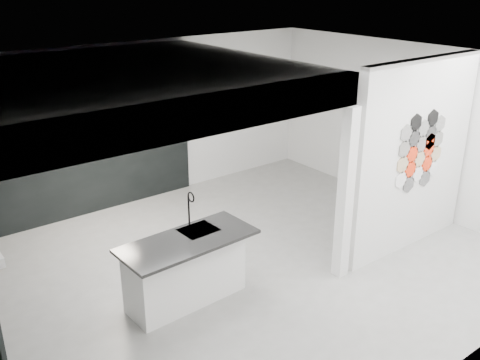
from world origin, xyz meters
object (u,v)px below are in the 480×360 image
Objects in this scene: kettle at (124,129)px; kitchen_island at (186,268)px; stockpot at (5,150)px; glass_vase at (153,124)px; partition_panel at (414,157)px; utensil_cup at (42,146)px; glass_bowl at (153,125)px; bottle_dark at (45,143)px.

kitchen_island is at bearing -80.35° from kettle.
stockpot is 1.92m from kettle.
kettle is 0.54m from glass_vase.
kitchen_island is at bearing -69.97° from stockpot.
kettle is at bearing 0.00° from stockpot.
partition_panel reaches higher than stockpot.
kitchen_island is 3.31m from utensil_cup.
kettle is at bearing 180.00° from glass_vase.
glass_bowl is 1.92m from utensil_cup.
kettle is 1.02× the size of bottle_dark.
kettle reaches higher than glass_bowl.
stockpot reaches higher than kettle.
partition_panel reaches higher than kettle.
stockpot reaches higher than glass_vase.
kitchen_island is at bearing -79.08° from utensil_cup.
partition_panel is at bearing -40.45° from stockpot.
kitchen_island is at bearing -112.94° from glass_bowl.
partition_panel is 29.42× the size of utensil_cup.
glass_vase is at bearing 64.91° from kitchen_island.
kitchen_island is 3.31m from bottle_dark.
utensil_cup reaches higher than kitchen_island.
utensil_cup is at bearing 180.00° from glass_bowl.
stockpot is at bearing 180.00° from utensil_cup.
partition_panel reaches higher than kitchen_island.
kettle is (0.78, 3.12, 0.94)m from kitchen_island.
stockpot is at bearing 180.00° from glass_bowl.
bottle_dark is 0.07m from utensil_cup.
kettle is at bearing 0.00° from bottle_dark.
glass_vase reaches higher than kitchen_island.
kettle is (-2.61, 3.87, -0.01)m from partition_panel.
partition_panel is 5.56m from utensil_cup.
partition_panel is at bearing -44.42° from bottle_dark.
stockpot is 2.46m from glass_vase.
bottle_dark is at bearing 180.00° from glass_bowl.
kettle is 1.39m from utensil_cup.
partition_panel is 5.52m from bottle_dark.
glass_bowl is (1.32, 3.12, 0.91)m from kitchen_island.
utensil_cup is at bearing 180.00° from bottle_dark.
partition_panel is at bearing -44.03° from utensil_cup.
stockpot is 1.20× the size of bottle_dark.
bottle_dark is at bearing 97.81° from kitchen_island.
partition_panel is 5.96m from stockpot.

